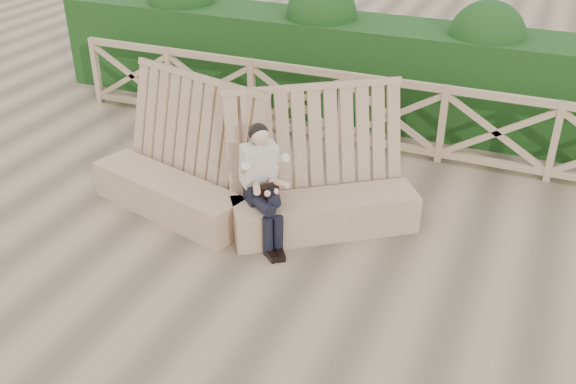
% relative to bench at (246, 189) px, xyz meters
% --- Properties ---
extents(ground, '(60.00, 60.00, 0.00)m').
position_rel_bench_xyz_m(ground, '(1.05, -1.11, -0.40)').
color(ground, brown).
rests_on(ground, ground).
extents(bench, '(3.92, 1.85, 1.58)m').
position_rel_bench_xyz_m(bench, '(0.00, 0.00, 0.00)').
color(bench, '#8B6A4F').
rests_on(bench, ground).
extents(woman, '(0.74, 0.76, 1.35)m').
position_rel_bench_xyz_m(woman, '(0.36, -0.30, 0.33)').
color(woman, black).
rests_on(woman, ground).
extents(guardrail, '(10.10, 0.09, 1.10)m').
position_rel_bench_xyz_m(guardrail, '(1.05, 2.39, 0.16)').
color(guardrail, '#967557').
rests_on(guardrail, ground).
extents(hedge, '(12.00, 1.20, 1.50)m').
position_rel_bench_xyz_m(hedge, '(1.05, 3.59, 0.35)').
color(hedge, black).
rests_on(hedge, ground).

